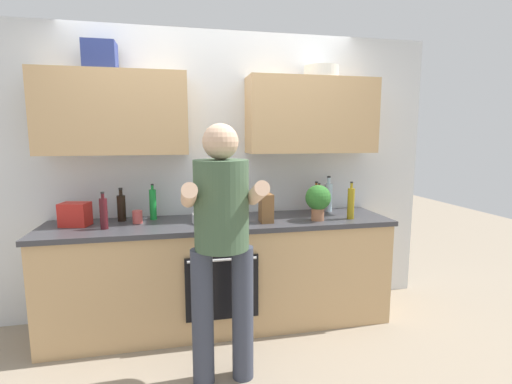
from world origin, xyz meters
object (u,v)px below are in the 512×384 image
at_px(bottle_vinegar, 316,201).
at_px(bottle_water, 328,197).
at_px(bottle_syrup, 230,213).
at_px(cup_ceramic, 137,217).
at_px(bottle_soy, 121,207).
at_px(bottle_soda, 153,204).
at_px(potted_herb, 318,199).
at_px(person_standing, 222,234).
at_px(bottle_wine, 104,213).
at_px(bottle_oil, 351,203).
at_px(knife_block, 266,208).
at_px(bottle_hotsauce, 319,201).
at_px(mixing_bowl, 209,217).
at_px(grocery_bag_crisps, 75,214).

distance_m(bottle_vinegar, bottle_water, 0.19).
xyz_separation_m(bottle_syrup, cup_ceramic, (-0.72, 0.24, -0.05)).
bearing_deg(bottle_soy, bottle_syrup, -22.12).
distance_m(bottle_soda, potted_herb, 1.38).
height_order(bottle_soda, cup_ceramic, bottle_soda).
relative_size(person_standing, bottle_soy, 6.03).
xyz_separation_m(bottle_wine, bottle_vinegar, (1.76, 0.18, -0.00)).
distance_m(bottle_oil, bottle_soda, 1.67).
height_order(bottle_wine, knife_block, knife_block).
bearing_deg(bottle_water, bottle_hotsauce, -167.83).
height_order(bottle_soda, bottle_hotsauce, bottle_soda).
bearing_deg(bottle_vinegar, bottle_water, 33.16).
bearing_deg(person_standing, bottle_vinegar, 41.97).
height_order(cup_ceramic, knife_block, knife_block).
bearing_deg(bottle_syrup, person_standing, -103.31).
distance_m(person_standing, potted_herb, 1.08).
xyz_separation_m(bottle_syrup, mixing_bowl, (-0.16, 0.16, -0.06)).
bearing_deg(potted_herb, knife_block, 176.78).
relative_size(bottle_syrup, bottle_water, 0.77).
height_order(person_standing, bottle_soy, person_standing).
bearing_deg(bottle_water, bottle_oil, -80.56).
bearing_deg(bottle_wine, bottle_water, 8.39).
bearing_deg(bottle_wine, bottle_syrup, -5.64).
xyz_separation_m(bottle_oil, grocery_bag_crisps, (-2.22, 0.21, -0.04)).
bearing_deg(cup_ceramic, bottle_hotsauce, 4.15).
distance_m(bottle_wine, bottle_water, 1.95).
relative_size(bottle_soy, mixing_bowl, 1.02).
relative_size(bottle_wine, grocery_bag_crisps, 1.35).
height_order(bottle_soy, cup_ceramic, bottle_soy).
bearing_deg(person_standing, bottle_soy, 127.58).
xyz_separation_m(bottle_soda, grocery_bag_crisps, (-0.58, -0.11, -0.04)).
distance_m(bottle_syrup, bottle_water, 1.05).
bearing_deg(bottle_vinegar, grocery_bag_crisps, -179.26).
relative_size(bottle_oil, mixing_bowl, 1.17).
bearing_deg(bottle_soy, potted_herb, -11.03).
xyz_separation_m(bottle_syrup, bottle_soy, (-0.86, 0.35, 0.02)).
height_order(bottle_wine, potted_herb, potted_herb).
height_order(bottle_hotsauce, potted_herb, potted_herb).
bearing_deg(bottle_syrup, bottle_soda, 149.43).
height_order(bottle_oil, bottle_soda, bottle_oil).
bearing_deg(grocery_bag_crisps, potted_herb, -6.20).
bearing_deg(bottle_water, bottle_syrup, -158.84).
bearing_deg(bottle_hotsauce, bottle_oil, -63.89).
relative_size(bottle_soy, grocery_bag_crisps, 1.32).
bearing_deg(knife_block, potted_herb, -3.22).
xyz_separation_m(bottle_hotsauce, mixing_bowl, (-1.03, -0.19, -0.06)).
relative_size(bottle_soda, bottle_wine, 1.06).
bearing_deg(knife_block, person_standing, -124.27).
distance_m(bottle_oil, cup_ceramic, 1.77).
distance_m(bottle_soy, bottle_hotsauce, 1.73).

